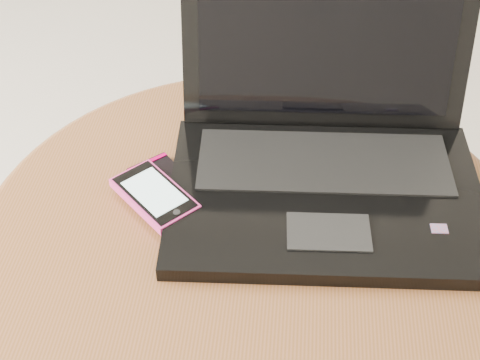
{
  "coord_description": "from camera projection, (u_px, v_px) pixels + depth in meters",
  "views": [
    {
      "loc": [
        0.0,
        -0.49,
        1.13
      ],
      "look_at": [
        -0.05,
        0.1,
        0.59
      ],
      "focal_mm": 52.22,
      "sensor_mm": 36.0,
      "label": 1
    }
  ],
  "objects": [
    {
      "name": "table",
      "position": [
        251.0,
        289.0,
        0.9
      ],
      "size": [
        0.67,
        0.67,
        0.53
      ],
      "color": "#5A2613",
      "rests_on": "ground"
    },
    {
      "name": "laptop",
      "position": [
        325.0,
        150.0,
        0.86
      ],
      "size": [
        0.4,
        0.35,
        0.25
      ],
      "color": "black",
      "rests_on": "table"
    },
    {
      "name": "phone_pink",
      "position": [
        154.0,
        195.0,
        0.85
      ],
      "size": [
        0.12,
        0.12,
        0.01
      ],
      "color": "#DC338C",
      "rests_on": "phone_black"
    },
    {
      "name": "phone_black",
      "position": [
        168.0,
        186.0,
        0.88
      ],
      "size": [
        0.11,
        0.12,
        0.01
      ],
      "color": "black",
      "rests_on": "table"
    }
  ]
}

